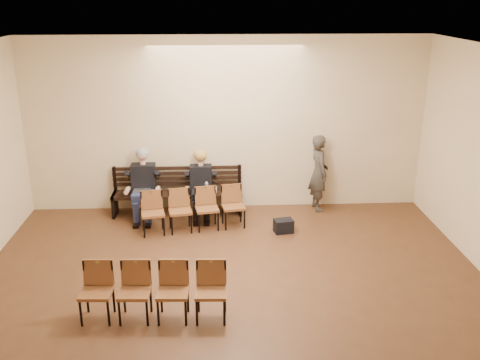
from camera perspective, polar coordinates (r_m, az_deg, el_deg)
The scene contains 11 objects.
ground at distance 6.90m, azimuth -0.17°, elevation -18.61°, with size 10.00×10.00×0.00m, color #55361D.
room_walls at distance 6.46m, azimuth -0.54°, elevation 4.00°, with size 8.02×10.01×3.51m.
bench at distance 10.88m, azimuth -6.67°, elevation -2.46°, with size 2.60×0.90×0.45m, color black.
seated_man at distance 10.67m, azimuth -10.28°, elevation -0.37°, with size 0.58×0.81×1.40m, color black, non-canonical shape.
seated_woman at distance 10.60m, azimuth -4.18°, elevation -0.63°, with size 0.54×0.75×1.26m, color black, non-canonical shape.
laptop at distance 10.60m, azimuth -10.41°, elevation -1.28°, with size 0.32×0.25×0.23m, color #B7B8BC.
water_bottle at distance 10.37m, azimuth -3.57°, elevation -1.48°, with size 0.07×0.07×0.23m, color silver.
bag at distance 10.05m, azimuth 4.66°, elevation -4.90°, with size 0.34×0.24×0.25m, color black.
passerby at distance 10.93m, azimuth 8.43°, elevation 1.36°, with size 0.66×0.44×1.82m, color #3A362F.
chair_row_front at distance 10.05m, azimuth -4.96°, elevation -3.22°, with size 1.93×0.43×0.79m, color brown.
chair_row_back at distance 7.48m, azimuth -9.20°, elevation -11.79°, with size 1.98×0.44×0.81m, color brown.
Camera 1 is at (-0.26, -5.43, 4.25)m, focal length 40.00 mm.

